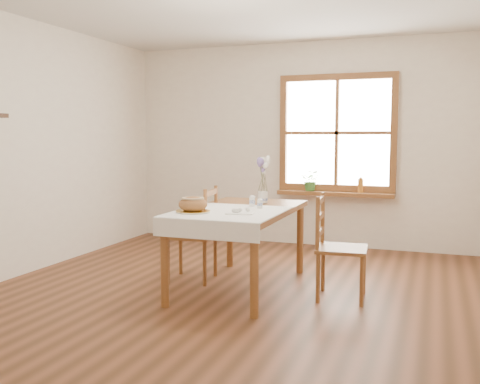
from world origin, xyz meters
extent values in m
plane|color=brown|center=(0.00, 0.00, 0.00)|extent=(5.00, 5.00, 0.00)
cube|color=white|center=(0.00, 2.50, 1.30)|extent=(4.50, 0.10, 2.60)
cube|color=white|center=(0.00, -2.50, 1.30)|extent=(4.50, 0.10, 2.60)
cube|color=white|center=(-2.25, 0.00, 1.30)|extent=(0.10, 5.00, 2.60)
cube|color=brown|center=(0.50, 2.46, 2.14)|extent=(1.46, 0.08, 0.08)
cube|color=brown|center=(0.50, 2.46, 0.76)|extent=(1.46, 0.08, 0.08)
cube|color=brown|center=(-0.19, 2.46, 1.45)|extent=(0.08, 0.08, 1.30)
cube|color=brown|center=(1.19, 2.46, 1.45)|extent=(0.08, 0.08, 1.30)
cube|color=brown|center=(0.50, 2.46, 1.45)|extent=(0.04, 0.06, 1.30)
cube|color=brown|center=(0.50, 2.46, 1.45)|extent=(1.30, 0.06, 0.04)
cube|color=white|center=(0.50, 2.49, 1.45)|extent=(1.30, 0.01, 1.30)
cube|color=brown|center=(0.50, 2.40, 0.69)|extent=(1.46, 0.20, 0.05)
cube|color=brown|center=(0.00, 0.30, 0.72)|extent=(0.90, 1.60, 0.05)
cylinder|color=brown|center=(-0.39, -0.44, 0.35)|extent=(0.07, 0.07, 0.70)
cylinder|color=brown|center=(0.39, -0.44, 0.35)|extent=(0.07, 0.07, 0.70)
cylinder|color=brown|center=(-0.39, 1.04, 0.35)|extent=(0.07, 0.07, 0.70)
cylinder|color=brown|center=(0.39, 1.04, 0.35)|extent=(0.07, 0.07, 0.70)
cube|color=white|center=(0.00, 0.00, 0.76)|extent=(0.91, 0.99, 0.01)
cylinder|color=silver|center=(-0.26, -0.16, 0.77)|extent=(0.32, 0.32, 0.02)
ellipsoid|color=#AD6F3D|center=(-0.26, -0.16, 0.84)|extent=(0.25, 0.25, 0.13)
cube|color=white|center=(0.14, -0.07, 0.77)|extent=(0.27, 0.24, 0.01)
cylinder|color=silver|center=(0.09, 0.39, 0.81)|extent=(0.07, 0.07, 0.10)
cylinder|color=silver|center=(0.20, 0.29, 0.81)|extent=(0.06, 0.06, 0.09)
cylinder|color=silver|center=(0.09, 0.70, 0.80)|extent=(0.12, 0.12, 0.11)
imported|color=#3A752F|center=(0.19, 2.40, 0.82)|extent=(0.24, 0.26, 0.20)
cylinder|color=#B36B21|center=(0.82, 2.40, 0.81)|extent=(0.07, 0.07, 0.19)
camera|label=1|loc=(1.68, -4.27, 1.41)|focal=40.00mm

